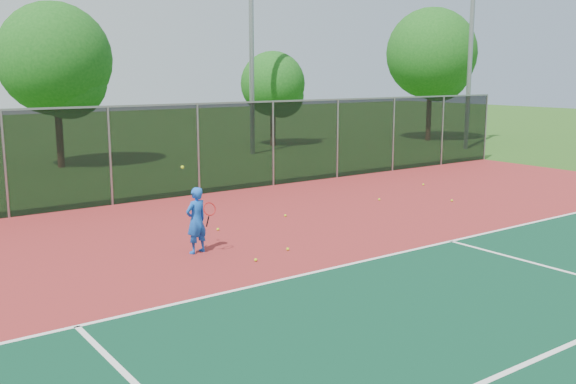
# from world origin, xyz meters

# --- Properties ---
(ground) EXTENTS (120.00, 120.00, 0.00)m
(ground) POSITION_xyz_m (0.00, 0.00, 0.00)
(ground) COLOR #245017
(ground) RESTS_ON ground
(court_apron) EXTENTS (30.00, 20.00, 0.02)m
(court_apron) POSITION_xyz_m (0.00, 2.00, 0.01)
(court_apron) COLOR maroon
(court_apron) RESTS_ON ground
(fence_back) EXTENTS (30.00, 0.06, 3.03)m
(fence_back) POSITION_xyz_m (0.00, 12.00, 1.56)
(fence_back) COLOR black
(fence_back) RESTS_ON court_apron
(tennis_player) EXTENTS (0.62, 0.65, 1.99)m
(tennis_player) POSITION_xyz_m (-3.41, 5.70, 0.77)
(tennis_player) COLOR blue
(tennis_player) RESTS_ON court_apron
(practice_ball_0) EXTENTS (0.07, 0.07, 0.07)m
(practice_ball_0) POSITION_xyz_m (5.85, 6.21, 0.06)
(practice_ball_0) COLOR #BBE21A
(practice_ball_0) RESTS_ON court_apron
(practice_ball_1) EXTENTS (0.07, 0.07, 0.07)m
(practice_ball_1) POSITION_xyz_m (-2.71, 4.36, 0.06)
(practice_ball_1) COLOR #BBE21A
(practice_ball_1) RESTS_ON court_apron
(practice_ball_2) EXTENTS (0.07, 0.07, 0.07)m
(practice_ball_2) POSITION_xyz_m (7.35, 8.78, 0.06)
(practice_ball_2) COLOR #BBE21A
(practice_ball_2) RESTS_ON court_apron
(practice_ball_3) EXTENTS (0.07, 0.07, 0.07)m
(practice_ball_3) POSITION_xyz_m (4.12, 7.68, 0.06)
(practice_ball_3) COLOR #BBE21A
(practice_ball_3) RESTS_ON court_apron
(practice_ball_4) EXTENTS (0.07, 0.07, 0.07)m
(practice_ball_4) POSITION_xyz_m (-2.01, 7.23, 0.06)
(practice_ball_4) COLOR #BBE21A
(practice_ball_4) RESTS_ON court_apron
(practice_ball_5) EXTENTS (0.07, 0.07, 0.07)m
(practice_ball_5) POSITION_xyz_m (-1.65, 4.66, 0.06)
(practice_ball_5) COLOR #BBE21A
(practice_ball_5) RESTS_ON court_apron
(practice_ball_6) EXTENTS (0.07, 0.07, 0.07)m
(practice_ball_6) POSITION_xyz_m (0.34, 7.53, 0.06)
(practice_ball_6) COLOR #BBE21A
(practice_ball_6) RESTS_ON court_apron
(floodlight_n) EXTENTS (0.90, 0.40, 12.37)m
(floodlight_n) POSITION_xyz_m (7.40, 20.23, 6.96)
(floodlight_n) COLOR gray
(floodlight_n) RESTS_ON ground
(floodlight_ne) EXTENTS (0.90, 0.40, 12.37)m
(floodlight_ne) POSITION_xyz_m (17.93, 15.44, 6.96)
(floodlight_ne) COLOR gray
(floodlight_ne) RESTS_ON ground
(tree_back_left) EXTENTS (4.73, 4.73, 6.95)m
(tree_back_left) POSITION_xyz_m (-1.71, 21.09, 4.36)
(tree_back_left) COLOR #382314
(tree_back_left) RESTS_ON ground
(tree_back_mid) EXTENTS (3.54, 3.54, 5.20)m
(tree_back_mid) POSITION_xyz_m (10.44, 22.63, 3.26)
(tree_back_mid) COLOR #382314
(tree_back_mid) RESTS_ON ground
(tree_back_right) EXTENTS (5.32, 5.32, 7.81)m
(tree_back_right) POSITION_xyz_m (19.66, 19.51, 4.90)
(tree_back_right) COLOR #382314
(tree_back_right) RESTS_ON ground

